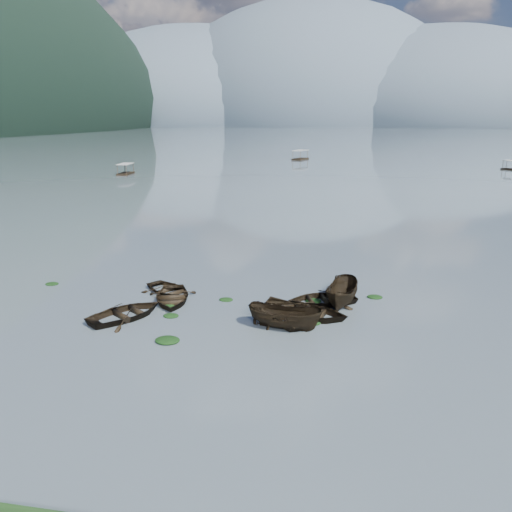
% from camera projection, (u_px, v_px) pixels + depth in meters
% --- Properties ---
extents(ground_plane, '(2400.00, 2400.00, 0.00)m').
position_uv_depth(ground_plane, '(215.00, 356.00, 25.16)').
color(ground_plane, '#505D65').
extents(haze_mtn_a, '(520.00, 520.00, 280.00)m').
position_uv_depth(haze_mtn_a, '(201.00, 125.00, 923.05)').
color(haze_mtn_a, '#475666').
rests_on(haze_mtn_a, ground).
extents(haze_mtn_b, '(520.00, 520.00, 340.00)m').
position_uv_depth(haze_mtn_b, '(309.00, 125.00, 889.55)').
color(haze_mtn_b, '#475666').
rests_on(haze_mtn_b, ground).
extents(haze_mtn_c, '(520.00, 520.00, 260.00)m').
position_uv_depth(haze_mtn_c, '(426.00, 126.00, 856.05)').
color(haze_mtn_c, '#475666').
rests_on(haze_mtn_c, ground).
extents(rowboat_0, '(4.43, 5.31, 0.95)m').
position_uv_depth(rowboat_0, '(172.00, 301.00, 32.74)').
color(rowboat_0, black).
rests_on(rowboat_0, ground).
extents(rowboat_1, '(5.46, 5.75, 0.97)m').
position_uv_depth(rowboat_1, '(126.00, 318.00, 30.06)').
color(rowboat_1, black).
rests_on(rowboat_1, ground).
extents(rowboat_2, '(4.61, 2.35, 1.70)m').
position_uv_depth(rowboat_2, '(285.00, 328.00, 28.51)').
color(rowboat_2, black).
rests_on(rowboat_2, ground).
extents(rowboat_3, '(5.47, 6.06, 1.03)m').
position_uv_depth(rowboat_3, '(285.00, 316.00, 30.27)').
color(rowboat_3, black).
rests_on(rowboat_3, ground).
extents(rowboat_4, '(5.50, 4.47, 1.00)m').
position_uv_depth(rowboat_4, '(308.00, 317.00, 30.14)').
color(rowboat_4, black).
rests_on(rowboat_4, ground).
extents(rowboat_5, '(2.59, 4.97, 1.83)m').
position_uv_depth(rowboat_5, '(342.00, 305.00, 32.07)').
color(rowboat_5, black).
rests_on(rowboat_5, ground).
extents(rowboat_6, '(4.97, 4.72, 0.84)m').
position_uv_depth(rowboat_6, '(169.00, 293.00, 34.34)').
color(rowboat_6, black).
rests_on(rowboat_6, ground).
extents(rowboat_7, '(5.38, 4.63, 0.94)m').
position_uv_depth(rowboat_7, '(321.00, 303.00, 32.42)').
color(rowboat_7, black).
rests_on(rowboat_7, ground).
extents(weed_clump_0, '(0.96, 0.78, 0.21)m').
position_uv_depth(weed_clump_0, '(171.00, 316.00, 30.24)').
color(weed_clump_0, black).
rests_on(weed_clump_0, ground).
extents(weed_clump_1, '(0.92, 0.74, 0.20)m').
position_uv_depth(weed_clump_1, '(226.00, 300.00, 32.93)').
color(weed_clump_1, black).
rests_on(weed_clump_1, ground).
extents(weed_clump_2, '(1.36, 1.09, 0.30)m').
position_uv_depth(weed_clump_2, '(168.00, 342.00, 26.82)').
color(weed_clump_2, black).
rests_on(weed_clump_2, ground).
extents(weed_clump_3, '(1.03, 0.87, 0.23)m').
position_uv_depth(weed_clump_3, '(313.00, 302.00, 32.67)').
color(weed_clump_3, black).
rests_on(weed_clump_3, ground).
extents(weed_clump_4, '(1.26, 1.00, 0.26)m').
position_uv_depth(weed_clump_4, '(310.00, 323.00, 29.22)').
color(weed_clump_4, black).
rests_on(weed_clump_4, ground).
extents(weed_clump_5, '(0.96, 0.78, 0.20)m').
position_uv_depth(weed_clump_5, '(52.00, 284.00, 36.08)').
color(weed_clump_5, black).
rests_on(weed_clump_5, ground).
extents(weed_clump_6, '(0.82, 0.69, 0.17)m').
position_uv_depth(weed_clump_6, '(169.00, 307.00, 31.80)').
color(weed_clump_6, black).
rests_on(weed_clump_6, ground).
extents(weed_clump_7, '(1.04, 0.83, 0.23)m').
position_uv_depth(weed_clump_7, '(375.00, 298.00, 33.41)').
color(weed_clump_7, black).
rests_on(weed_clump_7, ground).
extents(pontoon_left, '(3.02, 5.94, 2.19)m').
position_uv_depth(pontoon_left, '(126.00, 174.00, 107.17)').
color(pontoon_left, black).
rests_on(pontoon_left, ground).
extents(pontoon_centre, '(4.64, 7.36, 2.62)m').
position_uv_depth(pontoon_centre, '(300.00, 160.00, 145.35)').
color(pontoon_centre, black).
rests_on(pontoon_centre, ground).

